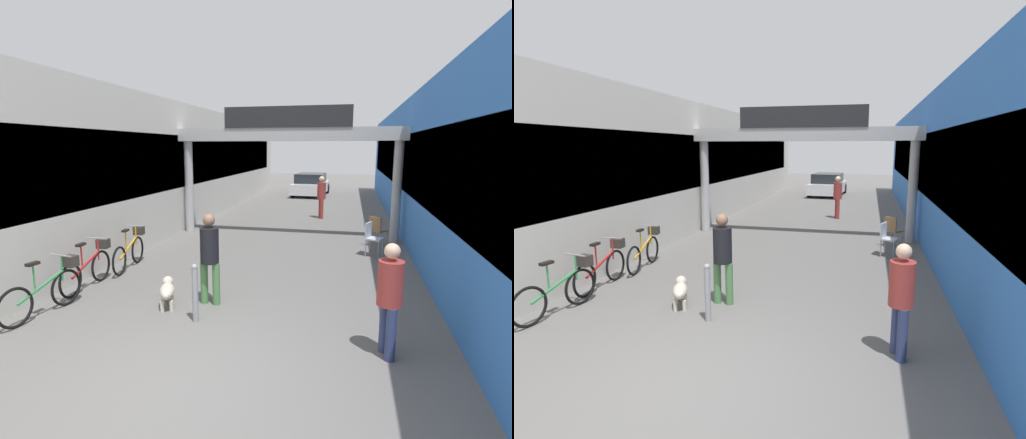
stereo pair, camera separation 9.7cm
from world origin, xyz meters
TOP-DOWN VIEW (x-y plane):
  - ground_plane at (0.00, 0.00)m, footprint 80.00×80.00m
  - storefront_left at (-5.09, 11.00)m, footprint 3.00×26.00m
  - storefront_right at (5.09, 11.00)m, footprint 3.00×26.00m
  - arcade_sign_gateway at (0.00, 8.48)m, footprint 7.40×0.47m
  - pedestrian_with_dog at (-0.46, 2.48)m, footprint 0.39×0.37m
  - pedestrian_companion at (2.55, 1.26)m, footprint 0.42×0.42m
  - pedestrian_carrying_crate at (0.86, 12.12)m, footprint 0.42×0.42m
  - dog_on_leash at (-1.17, 2.18)m, footprint 0.47×0.71m
  - bicycle_green_nearest at (-3.05, 1.43)m, footprint 0.46×1.68m
  - bicycle_red_second at (-3.18, 2.77)m, footprint 0.46×1.69m
  - bicycle_orange_third at (-3.08, 4.20)m, footprint 0.46×1.68m
  - bollard_post_metal at (-0.44, 1.70)m, footprint 0.10×0.10m
  - cafe_chair_aluminium_nearer at (2.59, 6.63)m, footprint 0.52×0.52m
  - cafe_chair_wood_farther at (2.78, 7.70)m, footprint 0.56×0.56m
  - parked_car_white at (-0.33, 19.99)m, footprint 2.05×4.12m

SIDE VIEW (x-z plane):
  - ground_plane at x=0.00m, z-range 0.00..0.00m
  - dog_on_leash at x=-1.17m, z-range 0.06..0.56m
  - bicycle_green_nearest at x=-3.05m, z-range -0.05..0.93m
  - bicycle_red_second at x=-3.18m, z-range -0.05..0.93m
  - bicycle_orange_third at x=-3.08m, z-range -0.05..0.93m
  - bollard_post_metal at x=-0.44m, z-range 0.01..1.00m
  - cafe_chair_aluminium_nearer at x=2.59m, z-range 0.10..0.99m
  - cafe_chair_wood_farther at x=2.78m, z-range 0.10..0.99m
  - parked_car_white at x=-0.33m, z-range -0.02..1.31m
  - pedestrian_companion at x=2.55m, z-range 0.11..1.71m
  - pedestrian_with_dog at x=-0.46m, z-range 0.12..1.81m
  - pedestrian_carrying_crate at x=0.86m, z-range 0.13..1.84m
  - storefront_left at x=-5.09m, z-range 0.00..4.34m
  - storefront_right at x=5.09m, z-range 0.00..4.34m
  - arcade_sign_gateway at x=0.00m, z-range 0.87..4.97m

